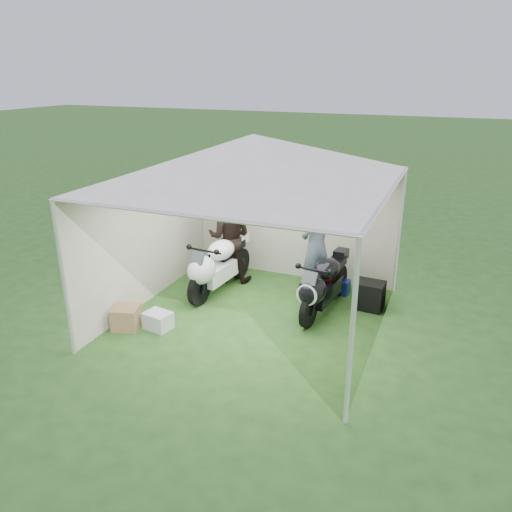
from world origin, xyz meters
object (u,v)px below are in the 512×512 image
object	(u,v)px
crate_0	(158,320)
crate_1	(126,317)
motorcycle_white	(217,264)
equipment_box	(369,295)
canopy_tent	(254,163)
motorcycle_black	(323,284)
person_dark_jacket	(230,237)
paddock_stand	(339,286)
person_blue_jacket	(316,245)

from	to	relation	value
crate_0	crate_1	distance (m)	0.51
motorcycle_white	equipment_box	distance (m)	2.76
motorcycle_white	crate_1	distance (m)	1.95
canopy_tent	motorcycle_black	world-z (taller)	canopy_tent
motorcycle_black	motorcycle_white	bearing A→B (deg)	-175.44
crate_0	motorcycle_white	bearing A→B (deg)	80.72
motorcycle_black	person_dark_jacket	world-z (taller)	person_dark_jacket
person_dark_jacket	crate_0	distance (m)	2.35
crate_0	paddock_stand	bearing A→B (deg)	45.54
motorcycle_black	crate_1	world-z (taller)	motorcycle_black
motorcycle_white	paddock_stand	xyz separation A→B (m)	(2.10, 0.81, -0.42)
crate_1	person_blue_jacket	bearing A→B (deg)	42.22
paddock_stand	person_blue_jacket	xyz separation A→B (m)	(-0.38, -0.35, 0.86)
motorcycle_white	crate_0	size ratio (longest dim) A/B	4.89
paddock_stand	crate_1	size ratio (longest dim) A/B	0.88
motorcycle_white	canopy_tent	bearing A→B (deg)	-28.27
canopy_tent	person_blue_jacket	xyz separation A→B (m)	(0.70, 1.13, -1.58)
motorcycle_black	person_blue_jacket	size ratio (longest dim) A/B	0.97
motorcycle_black	person_blue_jacket	xyz separation A→B (m)	(-0.28, 0.53, 0.47)
motorcycle_black	equipment_box	xyz separation A→B (m)	(0.71, 0.46, -0.29)
paddock_stand	person_dark_jacket	world-z (taller)	person_dark_jacket
paddock_stand	crate_1	xyz separation A→B (m)	(-2.84, -2.57, 0.05)
person_blue_jacket	motorcycle_white	bearing A→B (deg)	-58.40
paddock_stand	crate_0	xyz separation A→B (m)	(-2.36, -2.40, 0.00)
canopy_tent	crate_0	size ratio (longest dim) A/B	13.77
paddock_stand	equipment_box	xyz separation A→B (m)	(0.61, -0.41, 0.11)
person_blue_jacket	crate_0	bearing A→B (deg)	-27.27
canopy_tent	person_blue_jacket	distance (m)	2.06
motorcycle_white	equipment_box	size ratio (longest dim) A/B	4.14
person_blue_jacket	person_dark_jacket	bearing A→B (deg)	-78.91
equipment_box	crate_0	size ratio (longest dim) A/B	1.18
canopy_tent	motorcycle_black	xyz separation A→B (m)	(0.99, 0.60, -2.04)
crate_0	crate_1	xyz separation A→B (m)	(-0.48, -0.17, 0.04)
motorcycle_white	motorcycle_black	xyz separation A→B (m)	(2.00, -0.07, -0.02)
person_blue_jacket	equipment_box	xyz separation A→B (m)	(1.00, -0.06, -0.75)
canopy_tent	person_blue_jacket	world-z (taller)	canopy_tent
paddock_stand	person_blue_jacket	size ratio (longest dim) A/B	0.18
equipment_box	crate_1	world-z (taller)	equipment_box
person_dark_jacket	person_blue_jacket	world-z (taller)	person_blue_jacket
equipment_box	person_blue_jacket	bearing A→B (deg)	176.47
motorcycle_white	person_blue_jacket	distance (m)	1.83
canopy_tent	motorcycle_white	distance (m)	2.36
canopy_tent	equipment_box	size ratio (longest dim) A/B	11.66
equipment_box	paddock_stand	bearing A→B (deg)	146.25
crate_0	motorcycle_black	bearing A→B (deg)	34.09
motorcycle_black	crate_1	distance (m)	3.24
motorcycle_black	equipment_box	bearing A→B (deg)	39.50
canopy_tent	person_dark_jacket	distance (m)	2.38
canopy_tent	crate_1	bearing A→B (deg)	-147.88
motorcycle_black	paddock_stand	xyz separation A→B (m)	(0.10, 0.87, -0.40)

